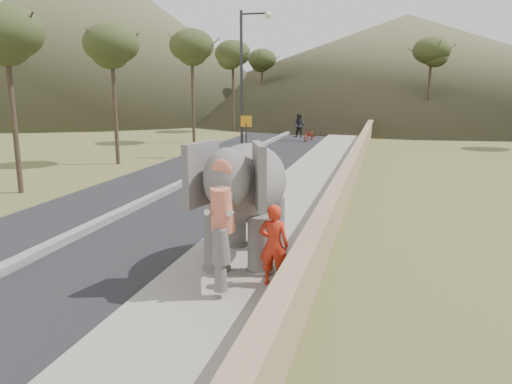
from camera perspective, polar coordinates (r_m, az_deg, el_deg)
ground at (r=10.24m, az=-3.65°, el=-11.32°), size 160.00×160.00×0.00m
road at (r=20.92m, az=-8.06°, el=0.88°), size 7.00×120.00×0.03m
median at (r=20.90m, az=-8.07°, el=1.13°), size 0.35×120.00×0.22m
walkway at (r=19.55m, az=5.59°, el=0.32°), size 3.00×120.00×0.15m
parapet at (r=19.27m, az=10.46°, el=1.45°), size 0.30×120.00×1.10m
lamppost at (r=28.33m, az=-1.06°, el=13.81°), size 1.76×0.36×8.00m
signboard at (r=27.56m, az=-1.13°, el=7.13°), size 0.60×0.08×2.40m
hill_left at (r=76.24m, az=-18.71°, el=16.81°), size 60.00×60.00×22.00m
hill_far at (r=78.98m, az=16.67°, el=13.84°), size 80.00×80.00×14.00m
elephant_and_man at (r=11.26m, az=-1.02°, el=-0.88°), size 2.33×3.95×2.79m
motorcyclist at (r=36.75m, az=5.58°, el=7.01°), size 1.78×1.91×2.00m
trees at (r=38.61m, az=12.40°, el=11.46°), size 48.31×42.22×8.31m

